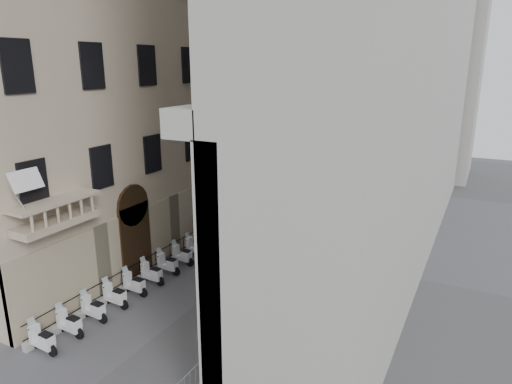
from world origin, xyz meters
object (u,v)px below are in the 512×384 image
at_px(scooter_0, 44,352).
at_px(street_lamp, 288,159).
at_px(pedestrian_b, 353,199).
at_px(info_kiosk, 262,211).
at_px(pedestrian_a, 312,219).
at_px(security_tent, 266,190).

height_order(scooter_0, street_lamp, street_lamp).
height_order(street_lamp, pedestrian_b, street_lamp).
bearing_deg(info_kiosk, scooter_0, -85.57).
xyz_separation_m(pedestrian_a, pedestrian_b, (1.47, 6.08, 0.15)).
bearing_deg(security_tent, scooter_0, -95.91).
bearing_deg(security_tent, info_kiosk, 124.82).
height_order(scooter_0, security_tent, security_tent).
distance_m(security_tent, pedestrian_a, 4.15).
bearing_deg(pedestrian_a, security_tent, 45.66).
distance_m(security_tent, pedestrian_b, 9.15).
height_order(scooter_0, pedestrian_a, pedestrian_a).
height_order(scooter_0, info_kiosk, info_kiosk).
bearing_deg(info_kiosk, pedestrian_b, 53.94).
relative_size(security_tent, pedestrian_a, 2.75).
distance_m(scooter_0, pedestrian_a, 20.32).
relative_size(scooter_0, pedestrian_a, 0.91).
relative_size(street_lamp, info_kiosk, 4.26).
bearing_deg(pedestrian_a, street_lamp, -26.91).
bearing_deg(scooter_0, street_lamp, -0.32).
relative_size(street_lamp, pedestrian_b, 3.81).
relative_size(scooter_0, info_kiosk, 0.85).
relative_size(info_kiosk, pedestrian_a, 1.06).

